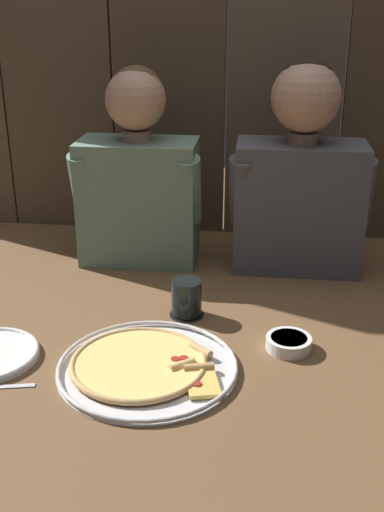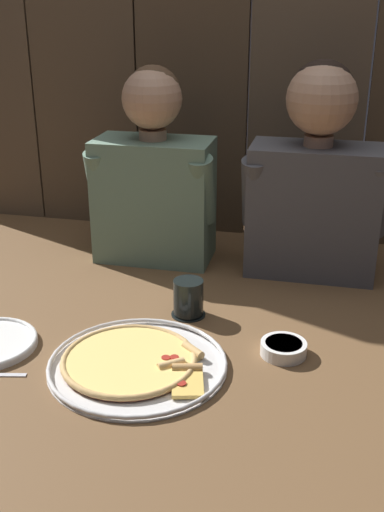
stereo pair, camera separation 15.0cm
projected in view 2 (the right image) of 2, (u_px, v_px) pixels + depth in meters
The scene contains 7 objects.
ground_plane at pixel (195, 344), 1.48m from camera, with size 3.20×3.20×0.00m, color brown.
pizza_tray at pixel (136, 362), 1.39m from camera, with size 0.40×0.40×0.03m.
drinking_glass at pixel (188, 298), 1.59m from camera, with size 0.09×0.09×0.10m.
dipping_bowl at pixel (284, 347), 1.43m from camera, with size 0.11×0.11×0.03m.
diner_left at pixel (154, 174), 1.86m from camera, with size 0.38×0.20×0.58m.
diner_right at pixel (316, 176), 1.75m from camera, with size 0.40×0.21×0.60m.
wooden_backdrop_wall at pixel (251, 21), 1.90m from camera, with size 2.19×0.03×1.36m.
Camera 2 is at (0.28, -1.25, 0.76)m, focal length 44.16 mm.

